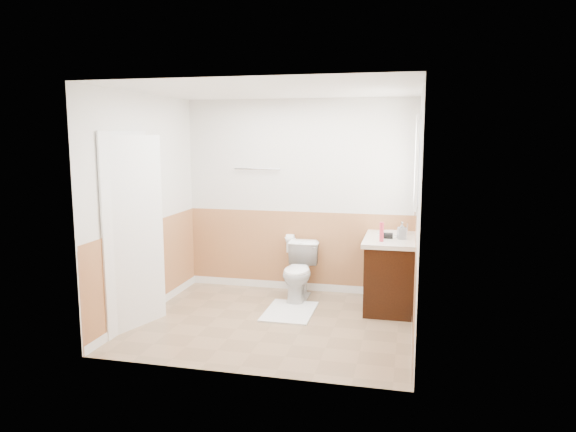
% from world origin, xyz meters
% --- Properties ---
extents(floor, '(3.00, 3.00, 0.00)m').
position_xyz_m(floor, '(0.00, 0.00, 0.00)').
color(floor, '#8C7051').
rests_on(floor, ground).
extents(ceiling, '(3.00, 3.00, 0.00)m').
position_xyz_m(ceiling, '(0.00, 0.00, 2.50)').
color(ceiling, white).
rests_on(ceiling, floor).
extents(wall_back, '(3.00, 0.00, 3.00)m').
position_xyz_m(wall_back, '(0.00, 1.30, 1.25)').
color(wall_back, silver).
rests_on(wall_back, floor).
extents(wall_front, '(3.00, 0.00, 3.00)m').
position_xyz_m(wall_front, '(0.00, -1.30, 1.25)').
color(wall_front, silver).
rests_on(wall_front, floor).
extents(wall_left, '(0.00, 3.00, 3.00)m').
position_xyz_m(wall_left, '(-1.50, 0.00, 1.25)').
color(wall_left, silver).
rests_on(wall_left, floor).
extents(wall_right, '(0.00, 3.00, 3.00)m').
position_xyz_m(wall_right, '(1.50, 0.00, 1.25)').
color(wall_right, silver).
rests_on(wall_right, floor).
extents(wainscot_back, '(3.00, 0.00, 3.00)m').
position_xyz_m(wainscot_back, '(0.00, 1.29, 0.50)').
color(wainscot_back, '#C07F4C').
rests_on(wainscot_back, floor).
extents(wainscot_front, '(3.00, 0.00, 3.00)m').
position_xyz_m(wainscot_front, '(0.00, -1.29, 0.50)').
color(wainscot_front, '#C07F4C').
rests_on(wainscot_front, floor).
extents(wainscot_left, '(0.00, 2.60, 2.60)m').
position_xyz_m(wainscot_left, '(-1.49, 0.00, 0.50)').
color(wainscot_left, '#C07F4C').
rests_on(wainscot_left, floor).
extents(wainscot_right, '(0.00, 2.60, 2.60)m').
position_xyz_m(wainscot_right, '(1.49, 0.00, 0.50)').
color(wainscot_right, '#C07F4C').
rests_on(wainscot_right, floor).
extents(toilet, '(0.39, 0.69, 0.70)m').
position_xyz_m(toilet, '(0.09, 0.88, 0.35)').
color(toilet, white).
rests_on(toilet, floor).
extents(bath_mat, '(0.55, 0.80, 0.02)m').
position_xyz_m(bath_mat, '(0.09, 0.36, 0.01)').
color(bath_mat, white).
rests_on(bath_mat, floor).
extents(vanity_cabinet, '(0.55, 1.10, 0.80)m').
position_xyz_m(vanity_cabinet, '(1.21, 0.89, 0.40)').
color(vanity_cabinet, black).
rests_on(vanity_cabinet, floor).
extents(vanity_knob_left, '(0.03, 0.03, 0.03)m').
position_xyz_m(vanity_knob_left, '(0.91, 0.79, 0.55)').
color(vanity_knob_left, silver).
rests_on(vanity_knob_left, vanity_cabinet).
extents(vanity_knob_right, '(0.03, 0.03, 0.03)m').
position_xyz_m(vanity_knob_right, '(0.91, 0.99, 0.55)').
color(vanity_knob_right, white).
rests_on(vanity_knob_right, vanity_cabinet).
extents(countertop, '(0.60, 1.15, 0.05)m').
position_xyz_m(countertop, '(1.20, 0.89, 0.83)').
color(countertop, silver).
rests_on(countertop, vanity_cabinet).
extents(sink_basin, '(0.36, 0.36, 0.02)m').
position_xyz_m(sink_basin, '(1.21, 1.04, 0.86)').
color(sink_basin, white).
rests_on(sink_basin, countertop).
extents(faucet, '(0.02, 0.02, 0.14)m').
position_xyz_m(faucet, '(1.39, 1.04, 0.92)').
color(faucet, silver).
rests_on(faucet, countertop).
extents(lotion_bottle, '(0.05, 0.05, 0.22)m').
position_xyz_m(lotion_bottle, '(1.11, 0.55, 0.96)').
color(lotion_bottle, '#D0354B').
rests_on(lotion_bottle, countertop).
extents(soap_dispenser, '(0.11, 0.11, 0.20)m').
position_xyz_m(soap_dispenser, '(1.33, 0.75, 0.95)').
color(soap_dispenser, gray).
rests_on(soap_dispenser, countertop).
extents(hair_dryer_body, '(0.14, 0.07, 0.07)m').
position_xyz_m(hair_dryer_body, '(1.16, 0.74, 0.89)').
color(hair_dryer_body, black).
rests_on(hair_dryer_body, countertop).
extents(hair_dryer_handle, '(0.03, 0.03, 0.07)m').
position_xyz_m(hair_dryer_handle, '(1.13, 0.76, 0.86)').
color(hair_dryer_handle, black).
rests_on(hair_dryer_handle, countertop).
extents(mirror_panel, '(0.02, 0.35, 0.90)m').
position_xyz_m(mirror_panel, '(1.48, 1.10, 1.55)').
color(mirror_panel, silver).
rests_on(mirror_panel, wall_right).
extents(window_frame, '(0.04, 0.80, 1.00)m').
position_xyz_m(window_frame, '(1.47, 0.59, 1.75)').
color(window_frame, white).
rests_on(window_frame, wall_right).
extents(window_glass, '(0.01, 0.70, 0.90)m').
position_xyz_m(window_glass, '(1.49, 0.59, 1.75)').
color(window_glass, white).
rests_on(window_glass, wall_right).
extents(door, '(0.29, 0.78, 2.04)m').
position_xyz_m(door, '(-1.40, -0.45, 1.02)').
color(door, white).
rests_on(door, wall_left).
extents(door_frame, '(0.02, 0.92, 2.10)m').
position_xyz_m(door_frame, '(-1.48, -0.45, 1.03)').
color(door_frame, white).
rests_on(door_frame, wall_left).
extents(door_knob, '(0.06, 0.06, 0.06)m').
position_xyz_m(door_knob, '(-1.34, -0.12, 0.95)').
color(door_knob, silver).
rests_on(door_knob, door).
extents(towel_bar, '(0.62, 0.02, 0.02)m').
position_xyz_m(towel_bar, '(-0.55, 1.25, 1.60)').
color(towel_bar, silver).
rests_on(towel_bar, wall_back).
extents(tp_holder_bar, '(0.14, 0.02, 0.02)m').
position_xyz_m(tp_holder_bar, '(-0.10, 1.23, 0.70)').
color(tp_holder_bar, silver).
rests_on(tp_holder_bar, wall_back).
extents(tp_roll, '(0.10, 0.11, 0.11)m').
position_xyz_m(tp_roll, '(-0.10, 1.23, 0.70)').
color(tp_roll, white).
rests_on(tp_roll, tp_holder_bar).
extents(tp_sheet, '(0.10, 0.01, 0.16)m').
position_xyz_m(tp_sheet, '(-0.10, 1.23, 0.59)').
color(tp_sheet, white).
rests_on(tp_sheet, tp_roll).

